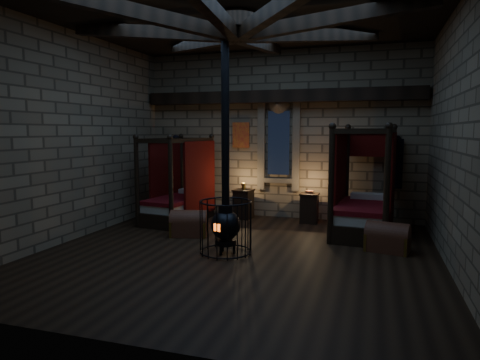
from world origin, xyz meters
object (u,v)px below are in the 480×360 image
(bed_left, at_px, (179,201))
(bed_right, at_px, (364,208))
(trunk_left, at_px, (189,224))
(stove, at_px, (226,221))
(trunk_right, at_px, (387,238))

(bed_left, bearing_deg, bed_right, 7.45)
(trunk_left, bearing_deg, bed_left, 108.94)
(bed_left, distance_m, bed_right, 4.36)
(bed_left, relative_size, bed_right, 0.92)
(bed_left, height_order, bed_right, bed_right)
(trunk_left, height_order, stove, stove)
(stove, bearing_deg, bed_right, 61.61)
(bed_right, relative_size, stove, 0.56)
(bed_left, xyz_separation_m, trunk_right, (4.82, -1.31, -0.26))
(trunk_right, xyz_separation_m, stove, (-2.79, -1.02, 0.35))
(bed_left, height_order, trunk_left, bed_left)
(trunk_right, bearing_deg, bed_right, 122.33)
(bed_left, height_order, trunk_right, bed_left)
(bed_left, distance_m, stove, 3.09)
(stove, bearing_deg, trunk_left, 156.49)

